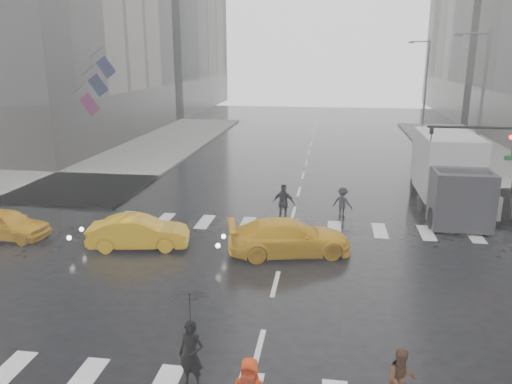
% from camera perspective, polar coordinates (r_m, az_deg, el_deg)
% --- Properties ---
extents(ground, '(120.00, 120.00, 0.00)m').
position_cam_1_polar(ground, '(17.33, 2.23, -10.43)').
color(ground, black).
rests_on(ground, ground).
extents(sidewalk_nw, '(35.00, 35.00, 0.15)m').
position_cam_1_polar(sidewalk_nw, '(39.92, -23.68, 3.34)').
color(sidewalk_nw, slate).
rests_on(sidewalk_nw, ground).
extents(road_markings, '(18.00, 48.00, 0.01)m').
position_cam_1_polar(road_markings, '(17.33, 2.23, -10.42)').
color(road_markings, silver).
rests_on(road_markings, ground).
extents(traffic_signal_pole, '(4.45, 0.42, 4.50)m').
position_cam_1_polar(traffic_signal_pole, '(25.01, 25.55, 3.93)').
color(traffic_signal_pole, black).
rests_on(traffic_signal_pole, ground).
extents(street_lamp_near, '(2.15, 0.22, 9.00)m').
position_cam_1_polar(street_lamp_near, '(34.84, 24.24, 9.82)').
color(street_lamp_near, '#59595B').
rests_on(street_lamp_near, ground).
extents(street_lamp_far, '(2.15, 0.22, 9.00)m').
position_cam_1_polar(street_lamp_far, '(54.35, 18.73, 11.91)').
color(street_lamp_far, '#59595B').
rests_on(street_lamp_far, ground).
extents(planter_west, '(1.10, 1.10, 1.80)m').
position_cam_1_polar(planter_west, '(25.17, 20.48, -0.70)').
color(planter_west, slate).
rests_on(planter_west, ground).
extents(planter_mid, '(1.10, 1.10, 1.80)m').
position_cam_1_polar(planter_mid, '(25.67, 24.85, -0.87)').
color(planter_mid, slate).
rests_on(planter_mid, ground).
extents(flag_cluster, '(2.87, 3.06, 4.69)m').
position_cam_1_polar(flag_cluster, '(37.96, -18.01, 11.82)').
color(flag_cluster, '#59595B').
rests_on(flag_cluster, ground).
extents(pedestrian_black, '(1.13, 1.14, 2.43)m').
position_cam_1_polar(pedestrian_black, '(11.86, -7.54, -14.86)').
color(pedestrian_black, black).
rests_on(pedestrian_black, ground).
extents(pedestrian_brown, '(0.82, 0.71, 1.46)m').
position_cam_1_polar(pedestrian_brown, '(12.03, 16.29, -19.88)').
color(pedestrian_brown, '#4B2C1B').
rests_on(pedestrian_brown, ground).
extents(pedestrian_far_a, '(1.19, 0.88, 1.82)m').
position_cam_1_polar(pedestrian_far_a, '(23.11, 3.20, -1.30)').
color(pedestrian_far_a, black).
rests_on(pedestrian_far_a, ground).
extents(pedestrian_far_b, '(1.09, 0.85, 1.49)m').
position_cam_1_polar(pedestrian_far_b, '(24.11, 9.86, -1.21)').
color(pedestrian_far_b, black).
rests_on(pedestrian_far_b, ground).
extents(taxi_front, '(3.82, 1.81, 1.26)m').
position_cam_1_polar(taxi_front, '(23.67, -26.65, -3.28)').
color(taxi_front, '#F6AF0C').
rests_on(taxi_front, ground).
extents(taxi_mid, '(4.17, 2.13, 1.31)m').
position_cam_1_polar(taxi_mid, '(20.67, -13.26, -4.51)').
color(taxi_mid, '#F6AF0C').
rests_on(taxi_mid, ground).
extents(taxi_rear, '(4.60, 2.97, 1.39)m').
position_cam_1_polar(taxi_rear, '(19.53, 3.83, -5.17)').
color(taxi_rear, '#F6AF0C').
rests_on(taxi_rear, ground).
extents(box_truck, '(2.64, 7.04, 3.74)m').
position_cam_1_polar(box_truck, '(26.15, 21.26, 2.10)').
color(box_truck, silver).
rests_on(box_truck, ground).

